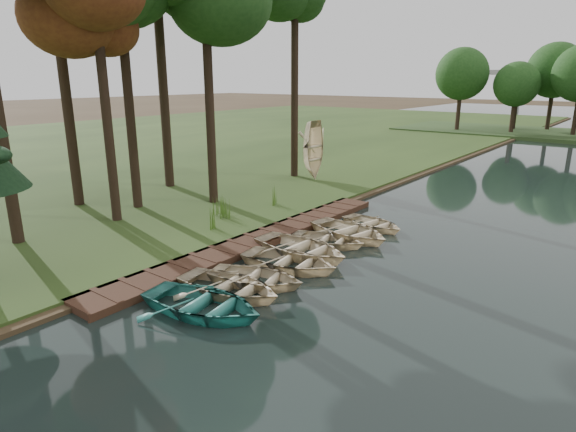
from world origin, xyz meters
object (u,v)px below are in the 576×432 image
Objects in this scene: boardwalk at (258,240)px; rowboat_1 at (229,284)px; rowboat_0 at (203,301)px; stored_rowboat at (314,174)px; rowboat_2 at (256,275)px.

boardwalk is 4.45× the size of rowboat_1.
rowboat_0 reaches higher than rowboat_1.
rowboat_1 is (2.58, -4.31, 0.27)m from boardwalk.
stored_rowboat is (-7.75, 16.73, 0.24)m from rowboat_0.
rowboat_2 is (0.16, 1.09, -0.03)m from rowboat_1.
boardwalk is 12.10m from stored_rowboat.
rowboat_0 is 1.07× the size of rowboat_1.
rowboat_1 is 17.09m from stored_rowboat.
rowboat_2 is at bearing -49.55° from boardwalk.
stored_rowboat is at bearing 113.86° from boardwalk.
boardwalk is 6.37m from rowboat_0.
rowboat_2 is 16.19m from stored_rowboat.
rowboat_0 is at bearing -63.25° from boardwalk.
rowboat_2 is (2.74, -3.22, 0.24)m from boardwalk.
rowboat_2 reaches higher than boardwalk.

